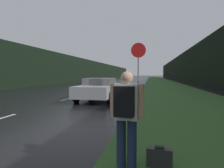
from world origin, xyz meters
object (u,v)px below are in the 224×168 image
car_passing_near (99,89)px  suitcase (159,158)px  stop_sign (138,66)px  hitchhiker_with_backpack (126,113)px

car_passing_near → suitcase: bearing=111.0°
stop_sign → hitchhiker_with_backpack: size_ratio=1.96×
stop_sign → car_passing_near: bearing=147.3°
stop_sign → car_passing_near: stop_sign is taller
hitchhiker_with_backpack → car_passing_near: (-2.69, 8.60, -0.23)m
hitchhiker_with_backpack → suitcase: size_ratio=3.71×
stop_sign → suitcase: stop_sign is taller
suitcase → car_passing_near: size_ratio=0.09×
stop_sign → suitcase: bearing=-83.5°
car_passing_near → hitchhiker_with_backpack: bearing=107.4°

